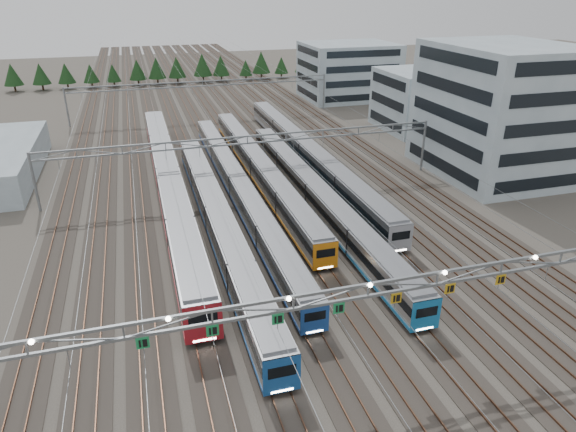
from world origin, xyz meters
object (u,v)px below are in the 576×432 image
object	(u,v)px
train_c	(238,186)
gantry_mid	(248,146)
gantry_near	(368,294)
train_a	(169,180)
gantry_far	(203,88)
train_b	(217,218)
west_shed	(2,161)
depot_bldg_north	(348,71)
depot_bldg_south	(500,111)
depot_bldg_mid	(419,100)
train_d	(259,168)
train_e	(315,195)
train_f	(307,153)

from	to	relation	value
train_c	gantry_mid	size ratio (longest dim) A/B	1.13
gantry_near	train_a	bearing A→B (deg)	105.46
gantry_mid	gantry_far	size ratio (longest dim) A/B	1.00
train_b	west_shed	world-z (taller)	west_shed
train_b	train_c	distance (m)	10.92
gantry_near	depot_bldg_north	world-z (taller)	depot_bldg_north
gantry_far	depot_bldg_south	distance (m)	61.92
depot_bldg_mid	train_a	bearing A→B (deg)	-156.38
train_d	depot_bldg_north	distance (m)	63.86
train_c	west_shed	xyz separation A→B (m)	(-32.77, 19.38, 0.50)
train_e	gantry_far	size ratio (longest dim) A/B	0.99
train_c	depot_bldg_north	bearing A→B (deg)	55.45
train_b	depot_bldg_south	xyz separation A→B (m)	(44.78, 9.76, 7.57)
train_b	depot_bldg_south	world-z (taller)	depot_bldg_south
gantry_near	train_c	bearing A→B (deg)	93.45
train_f	west_shed	size ratio (longest dim) A/B	2.12
train_b	train_f	bearing A→B (deg)	48.97
gantry_mid	depot_bldg_north	bearing A→B (deg)	55.31
gantry_mid	depot_bldg_south	bearing A→B (deg)	-5.63
train_a	gantry_far	bearing A→B (deg)	75.84
gantry_mid	gantry_far	xyz separation A→B (m)	(0.00, 45.00, 0.00)
depot_bldg_mid	depot_bldg_north	size ratio (longest dim) A/B	0.73
gantry_far	depot_bldg_north	distance (m)	39.67
depot_bldg_north	depot_bldg_south	bearing A→B (deg)	-90.26
train_e	depot_bldg_mid	bearing A→B (deg)	44.32
depot_bldg_south	gantry_near	bearing A→B (deg)	-136.32
gantry_far	train_a	bearing A→B (deg)	-104.16
gantry_far	depot_bldg_north	xyz separation A→B (m)	(38.30, 10.34, 0.37)
train_e	depot_bldg_north	size ratio (longest dim) A/B	2.55
train_b	train_d	world-z (taller)	train_b
train_a	depot_bldg_south	bearing A→B (deg)	-4.81
depot_bldg_north	gantry_far	bearing A→B (deg)	-164.90
train_a	train_b	bearing A→B (deg)	-72.07
gantry_mid	depot_bldg_north	size ratio (longest dim) A/B	2.56
gantry_far	west_shed	size ratio (longest dim) A/B	1.88
train_f	gantry_near	xyz separation A→B (m)	(-11.30, -47.30, 4.94)
gantry_mid	gantry_near	bearing A→B (deg)	-90.07
train_f	train_a	bearing A→B (deg)	-163.23
train_c	train_f	distance (m)	17.25
gantry_mid	depot_bldg_north	world-z (taller)	depot_bldg_north
train_c	train_e	bearing A→B (deg)	-33.96
train_c	depot_bldg_mid	xyz separation A→B (m)	(42.18, 26.35, 3.89)
train_b	depot_bldg_mid	distance (m)	59.24
depot_bldg_south	gantry_mid	bearing A→B (deg)	174.37
gantry_mid	west_shed	world-z (taller)	gantry_mid
train_e	west_shed	xyz separation A→B (m)	(-41.77, 25.44, 0.38)
gantry_near	train_e	bearing A→B (deg)	77.43
west_shed	train_e	bearing A→B (deg)	-31.34
train_b	train_d	distance (m)	18.66
gantry_far	west_shed	bearing A→B (deg)	-140.19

